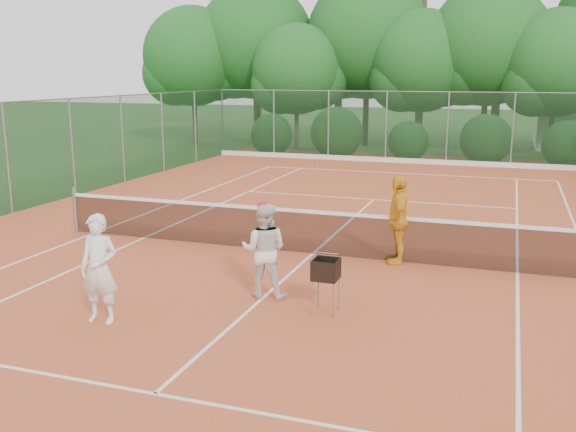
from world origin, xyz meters
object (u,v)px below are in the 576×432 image
Objects in this scene: player_white at (99,269)px; ball_hopper at (326,270)px; player_yellow at (398,219)px; player_center_grp at (264,250)px.

player_white reaches higher than ball_hopper.
player_yellow is at bearing 46.51° from player_white.
player_yellow is at bearing 57.00° from player_center_grp.
player_white is 1.90× the size of ball_hopper.
player_yellow is (1.80, 2.77, 0.07)m from player_center_grp.
player_white is 5.98m from player_yellow.
ball_hopper is at bearing 20.59° from player_white.
ball_hopper is at bearing -27.15° from player_yellow.
player_center_grp is at bearing 171.18° from ball_hopper.
player_center_grp is 1.88× the size of ball_hopper.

